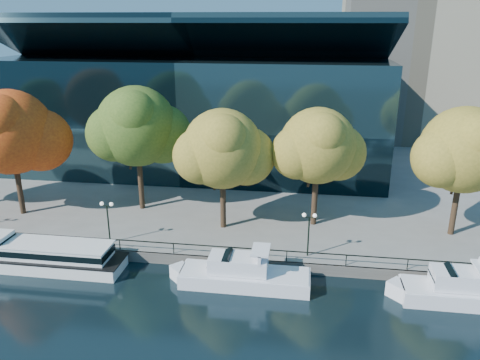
% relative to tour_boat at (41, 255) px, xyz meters
% --- Properties ---
extents(ground, '(160.00, 160.00, 0.00)m').
position_rel_tour_boat_xyz_m(ground, '(11.32, -0.89, -1.24)').
color(ground, black).
rests_on(ground, ground).
extents(promenade, '(90.00, 67.08, 1.00)m').
position_rel_tour_boat_xyz_m(promenade, '(11.32, 35.49, -0.74)').
color(promenade, slate).
rests_on(promenade, ground).
extents(railing, '(88.20, 0.08, 0.99)m').
position_rel_tour_boat_xyz_m(railing, '(11.32, 2.36, 0.70)').
color(railing, black).
rests_on(railing, promenade).
extents(convention_building, '(50.00, 24.57, 21.43)m').
position_rel_tour_boat_xyz_m(convention_building, '(7.32, 30.90, 7.26)').
color(convention_building, black).
rests_on(convention_building, ground).
extents(tour_boat, '(15.40, 3.43, 2.92)m').
position_rel_tour_boat_xyz_m(tour_boat, '(0.00, 0.00, 0.00)').
color(tour_boat, white).
rests_on(tour_boat, ground).
extents(cruiser_near, '(11.73, 3.02, 3.40)m').
position_rel_tour_boat_xyz_m(cruiser_near, '(17.60, -0.38, -0.19)').
color(cruiser_near, white).
rests_on(cruiser_near, ground).
extents(cruiser_far, '(10.56, 2.93, 3.45)m').
position_rel_tour_boat_xyz_m(cruiser_far, '(34.64, -0.43, -0.15)').
color(cruiser_far, white).
rests_on(cruiser_far, ground).
extents(tree_1, '(10.79, 8.85, 13.19)m').
position_rel_tour_boat_xyz_m(tree_1, '(-7.02, 8.87, 8.45)').
color(tree_1, black).
rests_on(tree_1, promenade).
extents(tree_2, '(10.49, 8.60, 13.36)m').
position_rel_tour_boat_xyz_m(tree_2, '(5.18, 12.03, 8.74)').
color(tree_2, black).
rests_on(tree_2, promenade).
extents(tree_3, '(9.58, 7.85, 11.91)m').
position_rel_tour_boat_xyz_m(tree_3, '(14.85, 8.49, 7.67)').
color(tree_3, black).
rests_on(tree_3, promenade).
extents(tree_4, '(9.25, 7.58, 11.89)m').
position_rel_tour_boat_xyz_m(tree_4, '(23.78, 10.49, 7.78)').
color(tree_4, black).
rests_on(tree_4, promenade).
extents(tree_5, '(9.96, 8.17, 12.40)m').
position_rel_tour_boat_xyz_m(tree_5, '(36.99, 10.02, 8.00)').
color(tree_5, black).
rests_on(tree_5, promenade).
extents(lamp_1, '(1.26, 0.36, 4.03)m').
position_rel_tour_boat_xyz_m(lamp_1, '(4.85, 3.61, 2.74)').
color(lamp_1, black).
rests_on(lamp_1, promenade).
extents(lamp_2, '(1.26, 0.36, 4.03)m').
position_rel_tour_boat_xyz_m(lamp_2, '(23.09, 3.61, 2.74)').
color(lamp_2, black).
rests_on(lamp_2, promenade).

